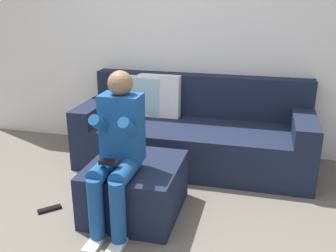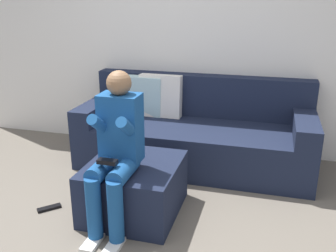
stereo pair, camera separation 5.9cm
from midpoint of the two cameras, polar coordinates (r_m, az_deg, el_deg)
The scene contains 6 objects.
ground_plane at distance 2.82m, azimuth -8.36°, elevation -17.81°, with size 6.55×6.55×0.00m, color #6B6359.
wall_back at distance 4.25m, azimuth 2.26°, elevation 14.32°, with size 5.04×0.10×2.68m, color white.
couch_sectional at distance 3.98m, azimuth 4.32°, elevation -1.10°, with size 2.34×0.93×0.89m.
ottoman at distance 3.12m, azimuth -4.51°, elevation -9.18°, with size 0.71×0.76×0.43m, color #192138.
person_seated at distance 2.79m, azimuth -7.22°, elevation -3.21°, with size 0.30×0.62×1.18m.
remote_by_storage_bin at distance 3.37m, azimuth -16.86°, elevation -11.66°, with size 0.19×0.05×0.02m, color black.
Camera 2 is at (1.00, -2.04, 1.68)m, focal length 40.74 mm.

